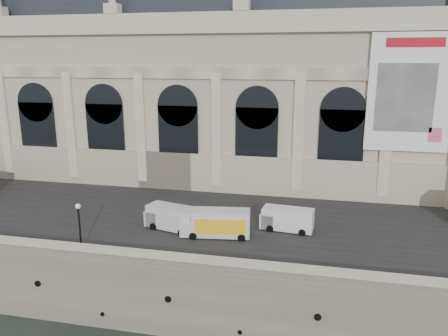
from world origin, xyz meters
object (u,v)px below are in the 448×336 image
Objects in this scene: van_b at (170,217)px; lamp_right at (80,228)px; van_c at (285,219)px; box_truck at (217,223)px.

lamp_right is at bearing -132.19° from van_b.
van_b is 1.08× the size of van_c.
van_b is 5.13m from box_truck.
lamp_right reaches higher than van_c.
box_truck is (5.06, -0.85, 0.10)m from van_b.
van_c is 6.91m from box_truck.
van_b is 9.03m from lamp_right.
van_c is (11.29, 2.14, -0.06)m from van_b.
box_truck is (-6.23, -2.99, 0.16)m from van_c.
box_truck reaches higher than van_c.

